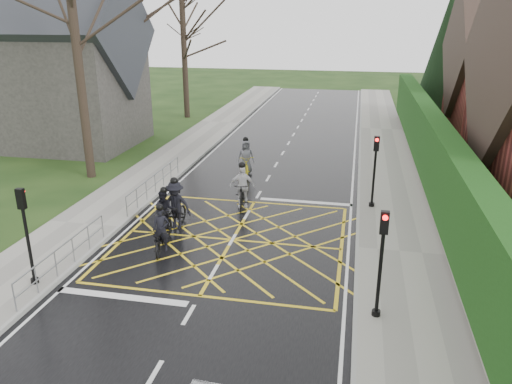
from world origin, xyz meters
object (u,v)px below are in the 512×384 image
(cyclist_mid, at_px, (175,211))
(cyclist_lead, at_px, (245,161))
(cyclist_rear, at_px, (161,236))
(cyclist_back, at_px, (165,215))
(cyclist_front, at_px, (242,191))

(cyclist_mid, relative_size, cyclist_lead, 1.02)
(cyclist_rear, relative_size, cyclist_lead, 0.88)
(cyclist_back, bearing_deg, cyclist_front, 34.94)
(cyclist_back, height_order, cyclist_front, cyclist_front)
(cyclist_back, xyz_separation_m, cyclist_mid, (0.31, 0.33, 0.09))
(cyclist_rear, relative_size, cyclist_mid, 0.87)
(cyclist_back, height_order, cyclist_mid, cyclist_mid)
(cyclist_rear, relative_size, cyclist_front, 0.91)
(cyclist_mid, distance_m, cyclist_front, 3.42)
(cyclist_mid, bearing_deg, cyclist_rear, -82.83)
(cyclist_rear, bearing_deg, cyclist_mid, 81.83)
(cyclist_mid, bearing_deg, cyclist_lead, 83.90)
(cyclist_mid, distance_m, cyclist_lead, 7.55)
(cyclist_front, bearing_deg, cyclist_mid, -135.88)
(cyclist_front, bearing_deg, cyclist_lead, 90.75)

